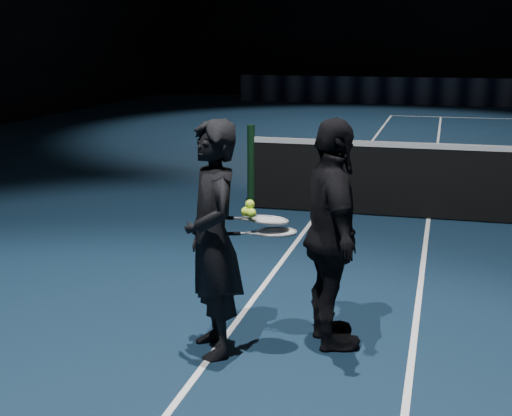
{
  "coord_description": "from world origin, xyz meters",
  "views": [
    {
      "loc": [
        -3.98,
        -8.84,
        2.21
      ],
      "look_at": [
        -5.22,
        -4.16,
        1.04
      ],
      "focal_mm": 50.0,
      "sensor_mm": 36.0,
      "label": 1
    }
  ],
  "objects": [
    {
      "name": "racket_lower",
      "position": [
        -5.08,
        -4.14,
        0.87
      ],
      "size": [
        0.71,
        0.46,
        0.03
      ],
      "primitive_type": null,
      "rotation": [
        0.0,
        0.0,
        0.39
      ],
      "color": "black",
      "rests_on": "player_a"
    },
    {
      "name": "player_a",
      "position": [
        -5.5,
        -4.31,
        0.84
      ],
      "size": [
        0.67,
        0.73,
        1.67
      ],
      "primitive_type": "imported",
      "rotation": [
        0.0,
        0.0,
        -1.0
      ],
      "color": "black",
      "rests_on": "floor"
    },
    {
      "name": "player_b",
      "position": [
        -4.71,
        -3.99,
        0.84
      ],
      "size": [
        0.75,
        1.06,
        1.67
      ],
      "primitive_type": "imported",
      "rotation": [
        0.0,
        0.0,
        1.96
      ],
      "color": "black",
      "rests_on": "floor"
    },
    {
      "name": "net_post_left",
      "position": [
        -6.4,
        0.0,
        0.55
      ],
      "size": [
        0.1,
        0.1,
        1.1
      ],
      "primitive_type": "cylinder",
      "color": "black",
      "rests_on": "floor"
    },
    {
      "name": "tennis_balls",
      "position": [
        -5.26,
        -4.21,
        1.04
      ],
      "size": [
        0.12,
        0.1,
        0.12
      ],
      "primitive_type": null,
      "color": "#B8E931",
      "rests_on": "racket_upper"
    },
    {
      "name": "racket_upper",
      "position": [
        -5.14,
        -4.12,
        0.95
      ],
      "size": [
        0.71,
        0.5,
        0.1
      ],
      "primitive_type": null,
      "rotation": [
        0.0,
        0.1,
        0.46
      ],
      "color": "black",
      "rests_on": "player_b"
    }
  ]
}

